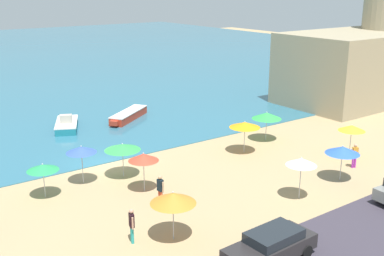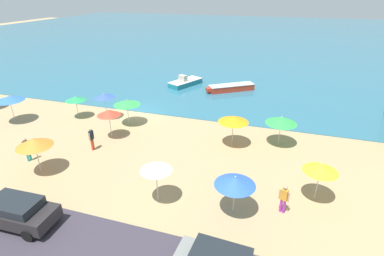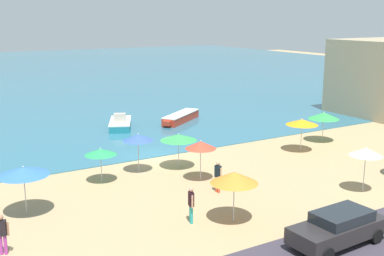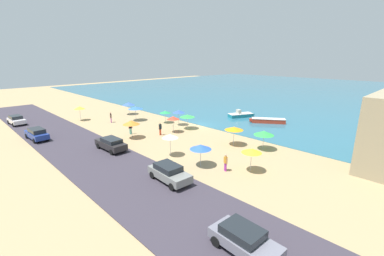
% 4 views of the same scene
% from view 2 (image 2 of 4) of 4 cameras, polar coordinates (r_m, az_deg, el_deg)
% --- Properties ---
extents(ground_plane, '(160.00, 160.00, 0.00)m').
position_cam_2_polar(ground_plane, '(29.58, -9.76, 2.98)').
color(ground_plane, tan).
extents(sea, '(150.00, 110.00, 0.05)m').
position_cam_2_polar(sea, '(81.00, 8.66, 17.19)').
color(sea, '#2C677E').
rests_on(sea, ground_plane).
extents(beach_umbrella_1, '(1.83, 1.83, 2.46)m').
position_cam_2_polar(beach_umbrella_1, '(24.25, -15.58, 2.85)').
color(beach_umbrella_1, '#B2B2B7').
rests_on(beach_umbrella_1, ground_plane).
extents(beach_umbrella_2, '(2.33, 2.33, 2.28)m').
position_cam_2_polar(beach_umbrella_2, '(26.45, -12.29, 4.74)').
color(beach_umbrella_2, '#B2B2B7').
rests_on(beach_umbrella_2, ground_plane).
extents(beach_umbrella_3, '(2.16, 2.16, 2.32)m').
position_cam_2_polar(beach_umbrella_3, '(15.74, 8.21, -9.99)').
color(beach_umbrella_3, '#B2B2B7').
rests_on(beach_umbrella_3, ground_plane).
extents(beach_umbrella_4, '(2.49, 2.49, 2.49)m').
position_cam_2_polar(beach_umbrella_4, '(30.75, -31.49, 4.82)').
color(beach_umbrella_4, '#B2B2B7').
rests_on(beach_umbrella_4, ground_plane).
extents(beach_umbrella_5, '(2.28, 2.28, 2.42)m').
position_cam_2_polar(beach_umbrella_5, '(22.38, 7.90, 1.62)').
color(beach_umbrella_5, '#B2B2B7').
rests_on(beach_umbrella_5, ground_plane).
extents(beach_umbrella_6, '(1.85, 1.85, 2.09)m').
position_cam_2_polar(beach_umbrella_6, '(29.31, -21.31, 5.23)').
color(beach_umbrella_6, '#B2B2B7').
rests_on(beach_umbrella_6, ground_plane).
extents(beach_umbrella_7, '(1.88, 1.88, 2.49)m').
position_cam_2_polar(beach_umbrella_7, '(28.11, -16.39, 5.95)').
color(beach_umbrella_7, '#B2B2B7').
rests_on(beach_umbrella_7, ground_plane).
extents(beach_umbrella_8, '(1.79, 1.79, 2.57)m').
position_cam_2_polar(beach_umbrella_8, '(16.32, -6.88, -7.36)').
color(beach_umbrella_8, '#B2B2B7').
rests_on(beach_umbrella_8, ground_plane).
extents(beach_umbrella_9, '(1.92, 1.92, 2.39)m').
position_cam_2_polar(beach_umbrella_9, '(17.85, 23.34, -7.04)').
color(beach_umbrella_9, '#B2B2B7').
rests_on(beach_umbrella_9, ground_plane).
extents(beach_umbrella_10, '(2.25, 2.25, 2.54)m').
position_cam_2_polar(beach_umbrella_10, '(21.29, -27.90, -2.43)').
color(beach_umbrella_10, '#B2B2B7').
rests_on(beach_umbrella_10, ground_plane).
extents(beach_umbrella_11, '(2.35, 2.35, 2.35)m').
position_cam_2_polar(beach_umbrella_11, '(23.30, 16.67, 1.43)').
color(beach_umbrella_11, '#B2B2B7').
rests_on(beach_umbrella_11, ground_plane).
extents(bather_0, '(0.54, 0.33, 1.71)m').
position_cam_2_polar(bather_0, '(16.95, 17.09, -12.54)').
color(bather_0, purple).
rests_on(bather_0, ground_plane).
extents(bather_2, '(0.26, 0.57, 1.79)m').
position_cam_2_polar(bather_2, '(23.22, -18.60, -1.74)').
color(bather_2, '#DA4E30').
rests_on(bather_2, ground_plane).
extents(bather_3, '(0.32, 0.55, 1.77)m').
position_cam_2_polar(bather_3, '(23.56, -28.96, -3.38)').
color(bather_3, teal).
rests_on(bather_3, ground_plane).
extents(parked_car_2, '(4.54, 1.99, 1.46)m').
position_cam_2_polar(parked_car_2, '(18.02, -30.85, -13.38)').
color(parked_car_2, '#282526').
rests_on(parked_car_2, coastal_road).
extents(skiff_nearshore, '(3.46, 4.95, 1.35)m').
position_cam_2_polar(skiff_nearshore, '(37.23, -1.24, 8.71)').
color(skiff_nearshore, teal).
rests_on(skiff_nearshore, sea).
extents(skiff_offshore, '(5.29, 4.17, 0.75)m').
position_cam_2_polar(skiff_offshore, '(35.41, 7.41, 7.62)').
color(skiff_offshore, '#B83420').
rests_on(skiff_offshore, sea).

